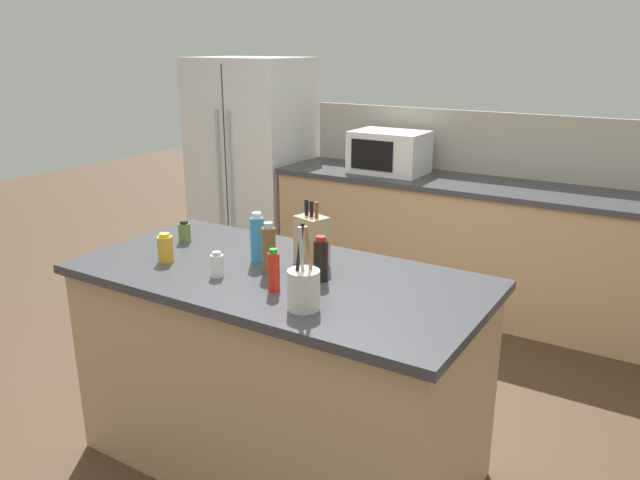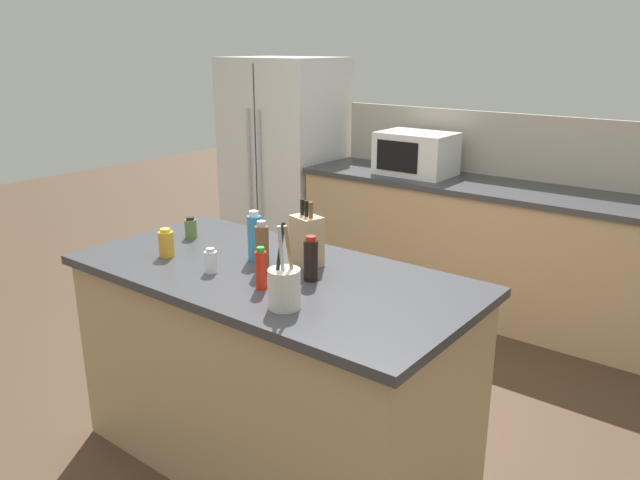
% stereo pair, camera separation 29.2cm
% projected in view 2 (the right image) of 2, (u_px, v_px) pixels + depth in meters
% --- Properties ---
extents(ground_plane, '(14.00, 14.00, 0.00)m').
position_uv_depth(ground_plane, '(275.00, 456.00, 2.95)').
color(ground_plane, '#473323').
extents(back_counter_run, '(3.30, 0.66, 0.94)m').
position_uv_depth(back_counter_run, '(518.00, 256.00, 4.30)').
color(back_counter_run, tan).
rests_on(back_counter_run, ground_plane).
extents(wall_backsplash, '(3.26, 0.03, 0.46)m').
position_uv_depth(wall_backsplash, '(545.00, 149.00, 4.32)').
color(wall_backsplash, '#B2A899').
rests_on(wall_backsplash, back_counter_run).
extents(kitchen_island, '(1.79, 0.88, 0.94)m').
position_uv_depth(kitchen_island, '(273.00, 368.00, 2.81)').
color(kitchen_island, tan).
rests_on(kitchen_island, ground_plane).
extents(refrigerator, '(0.95, 0.75, 1.76)m').
position_uv_depth(refrigerator, '(284.00, 161.00, 5.47)').
color(refrigerator, white).
rests_on(refrigerator, ground_plane).
extents(microwave, '(0.54, 0.39, 0.31)m').
position_uv_depth(microwave, '(416.00, 154.00, 4.59)').
color(microwave, white).
rests_on(microwave, back_counter_run).
extents(knife_block, '(0.15, 0.13, 0.29)m').
position_uv_depth(knife_block, '(307.00, 240.00, 2.71)').
color(knife_block, tan).
rests_on(knife_block, kitchen_island).
extents(utensil_crock, '(0.12, 0.12, 0.32)m').
position_uv_depth(utensil_crock, '(284.00, 287.00, 2.27)').
color(utensil_crock, beige).
rests_on(utensil_crock, kitchen_island).
extents(salt_shaker, '(0.05, 0.05, 0.11)m').
position_uv_depth(salt_shaker, '(211.00, 261.00, 2.64)').
color(salt_shaker, silver).
rests_on(salt_shaker, kitchen_island).
extents(pepper_grinder, '(0.06, 0.06, 0.22)m').
position_uv_depth(pepper_grinder, '(262.00, 248.00, 2.64)').
color(pepper_grinder, brown).
rests_on(pepper_grinder, kitchen_island).
extents(hot_sauce_bottle, '(0.05, 0.05, 0.17)m').
position_uv_depth(hot_sauce_bottle, '(261.00, 269.00, 2.45)').
color(hot_sauce_bottle, red).
rests_on(hot_sauce_bottle, kitchen_island).
extents(honey_jar, '(0.07, 0.07, 0.13)m').
position_uv_depth(honey_jar, '(166.00, 243.00, 2.83)').
color(honey_jar, gold).
rests_on(honey_jar, kitchen_island).
extents(soy_sauce_bottle, '(0.06, 0.06, 0.19)m').
position_uv_depth(soy_sauce_bottle, '(311.00, 260.00, 2.54)').
color(soy_sauce_bottle, black).
rests_on(soy_sauce_bottle, kitchen_island).
extents(dish_soap_bottle, '(0.06, 0.06, 0.23)m').
position_uv_depth(dish_soap_bottle, '(254.00, 237.00, 2.78)').
color(dish_soap_bottle, '#3384BC').
rests_on(dish_soap_bottle, kitchen_island).
extents(spice_jar_oregano, '(0.06, 0.06, 0.11)m').
position_uv_depth(spice_jar_oregano, '(191.00, 228.00, 3.11)').
color(spice_jar_oregano, '#567038').
rests_on(spice_jar_oregano, kitchen_island).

